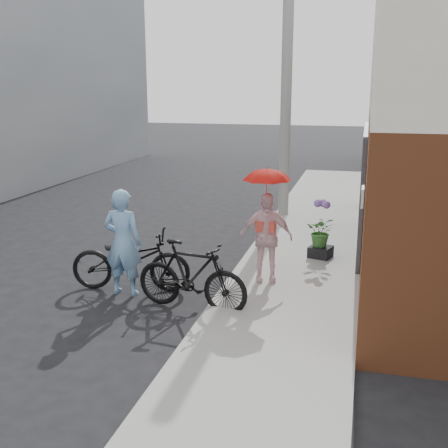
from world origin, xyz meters
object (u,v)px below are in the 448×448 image
at_px(utility_pole, 286,85).
at_px(planter, 321,252).
at_px(kimono_woman, 266,237).
at_px(bike_right, 192,276).
at_px(officer, 123,242).
at_px(bike_left, 131,260).

distance_m(utility_pole, planter, 5.08).
bearing_deg(kimono_woman, bike_right, -136.26).
height_order(officer, bike_right, officer).
bearing_deg(bike_right, bike_left, 73.42).
bearing_deg(kimono_woman, officer, -168.12).
xyz_separation_m(officer, kimono_woman, (2.28, 0.96, -0.01)).
relative_size(officer, bike_right, 0.97).
xyz_separation_m(utility_pole, bike_right, (-0.50, -6.62, -2.93)).
relative_size(utility_pole, planter, 16.81).
relative_size(bike_left, planter, 5.05).
height_order(kimono_woman, planter, kimono_woman).
bearing_deg(kimono_woman, utility_pole, 84.02).
height_order(utility_pole, bike_left, utility_pole).
xyz_separation_m(utility_pole, planter, (1.30, -3.66, -3.27)).
relative_size(utility_pole, kimono_woman, 4.41).
relative_size(utility_pole, officer, 3.79).
distance_m(utility_pole, officer, 7.00).
height_order(officer, kimono_woman, officer).
height_order(bike_right, planter, bike_right).
bearing_deg(officer, bike_left, -96.64).
distance_m(bike_right, kimono_woman, 1.68).
relative_size(officer, kimono_woman, 1.16).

